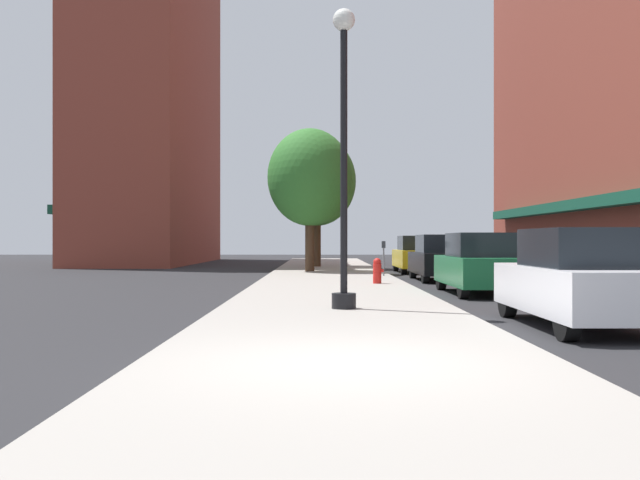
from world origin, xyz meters
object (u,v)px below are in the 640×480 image
(fire_hydrant, at_px, (376,271))
(car_black, at_px, (439,258))
(tree_near, at_px, (315,181))
(tree_mid, at_px, (308,178))
(parking_meter_near, at_px, (382,254))
(car_green, at_px, (479,264))
(car_yellow, at_px, (415,255))
(lamppost, at_px, (342,152))
(car_white, at_px, (579,279))

(fire_hydrant, distance_m, car_black, 4.35)
(tree_near, bearing_deg, tree_mid, -92.95)
(tree_near, bearing_deg, car_black, -67.24)
(parking_meter_near, xyz_separation_m, car_green, (1.95, -7.43, -0.14))
(tree_mid, distance_m, car_yellow, 5.93)
(lamppost, bearing_deg, car_white, -28.45)
(parking_meter_near, bearing_deg, lamppost, -98.68)
(fire_hydrant, bearing_deg, tree_mid, 104.41)
(car_yellow, bearing_deg, car_green, -91.45)
(car_green, bearing_deg, car_yellow, 88.15)
(parking_meter_near, bearing_deg, car_white, -82.45)
(fire_hydrant, xyz_separation_m, parking_meter_near, (0.62, 4.66, 0.43))
(lamppost, distance_m, car_green, 6.91)
(car_black, bearing_deg, car_white, -87.81)
(tree_near, xyz_separation_m, car_white, (4.50, -24.29, -3.68))
(tree_mid, bearing_deg, fire_hydrant, -75.59)
(fire_hydrant, xyz_separation_m, tree_near, (-1.94, 14.23, 3.97))
(fire_hydrant, relative_size, car_black, 0.18)
(lamppost, bearing_deg, tree_near, 91.62)
(car_green, bearing_deg, car_black, 88.15)
(lamppost, relative_size, fire_hydrant, 7.47)
(fire_hydrant, height_order, tree_near, tree_near)
(car_green, distance_m, car_black, 6.27)
(parking_meter_near, height_order, car_green, car_green)
(tree_near, relative_size, car_white, 1.56)
(tree_near, bearing_deg, car_white, -79.50)
(lamppost, height_order, parking_meter_near, lamppost)
(lamppost, height_order, car_yellow, lamppost)
(tree_mid, bearing_deg, car_green, -67.25)
(parking_meter_near, distance_m, tree_near, 10.52)
(car_green, bearing_deg, tree_mid, 110.90)
(tree_near, distance_m, car_black, 12.21)
(car_white, height_order, car_green, same)
(parking_meter_near, relative_size, car_black, 0.30)
(parking_meter_near, relative_size, car_green, 0.30)
(tree_near, relative_size, car_green, 1.56)
(parking_meter_near, bearing_deg, car_black, -30.64)
(fire_hydrant, xyz_separation_m, car_white, (2.57, -10.06, 0.29))
(lamppost, bearing_deg, tree_mid, 93.15)
(parking_meter_near, distance_m, car_white, 14.85)
(lamppost, height_order, car_white, lamppost)
(lamppost, distance_m, car_yellow, 18.14)
(tree_near, bearing_deg, lamppost, -88.38)
(car_white, bearing_deg, parking_meter_near, 99.69)
(car_black, bearing_deg, parking_meter_near, 151.55)
(fire_hydrant, relative_size, car_white, 0.18)
(parking_meter_near, relative_size, car_white, 0.30)
(tree_near, height_order, car_yellow, tree_near)
(tree_near, xyz_separation_m, car_yellow, (4.50, -4.64, -3.68))
(car_white, bearing_deg, lamppost, 153.69)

